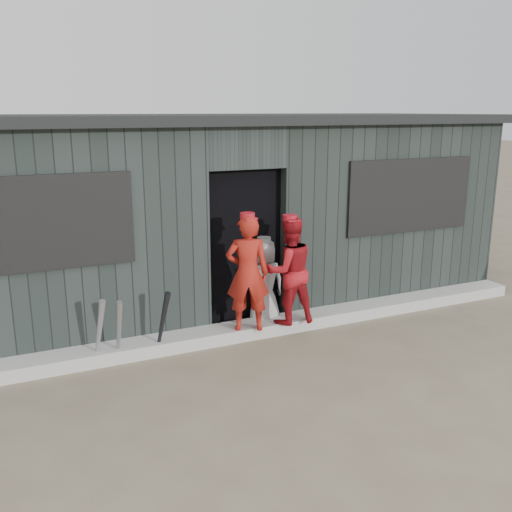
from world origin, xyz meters
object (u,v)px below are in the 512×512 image
player_red_right (289,271)px  player_grey_back (264,283)px  bat_mid (119,331)px  bat_left (99,332)px  bat_right (162,323)px  player_red_left (248,273)px  dugout (207,210)px

player_red_right → player_grey_back: 0.46m
bat_mid → player_grey_back: bearing=10.9°
player_red_right → bat_left: bearing=2.5°
bat_mid → bat_right: 0.48m
player_grey_back → player_red_left: bearing=44.4°
dugout → bat_left: bearing=-136.0°
bat_left → bat_mid: size_ratio=1.06×
player_red_left → dugout: size_ratio=0.17×
bat_right → bat_mid: bearing=179.9°
bat_left → player_grey_back: bearing=9.6°
player_red_left → dugout: (0.17, 1.83, 0.45)m
bat_mid → player_red_left: player_red_left is taller
player_red_left → player_grey_back: (0.38, 0.37, -0.27)m
player_red_left → bat_mid: bearing=21.2°
player_red_left → player_red_right: bearing=-157.6°
bat_mid → player_red_right: 2.11m
bat_mid → bat_right: (0.48, -0.00, 0.01)m
bat_left → bat_mid: (0.20, -0.01, -0.02)m
bat_left → bat_right: bearing=-0.8°
player_red_right → dugout: dugout is taller
player_red_right → player_grey_back: size_ratio=1.16×
player_red_left → bat_left: bearing=21.0°
bat_left → player_red_right: 2.31m
bat_left → player_grey_back: player_grey_back is taller
player_grey_back → dugout: (-0.22, 1.46, 0.72)m
bat_mid → player_red_right: bearing=0.2°
player_grey_back → bat_mid: bearing=11.4°
bat_mid → player_red_left: 1.58m
bat_left → player_red_left: 1.78m
bat_left → bat_right: size_ratio=1.03×
bat_left → player_red_right: bearing=-0.1°
dugout → bat_right: bearing=-123.3°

